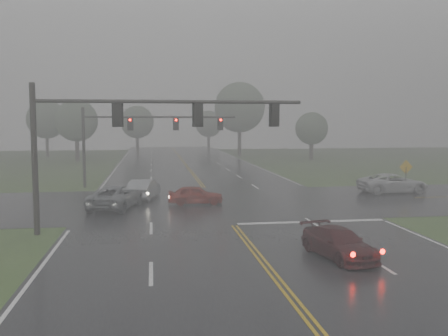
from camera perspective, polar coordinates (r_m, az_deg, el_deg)
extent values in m
plane|color=#334F22|center=(14.37, 10.87, -18.08)|extent=(180.00, 180.00, 0.00)
cube|color=black|center=(33.23, -0.52, -4.53)|extent=(18.00, 160.00, 0.02)
cube|color=black|center=(35.19, -0.96, -3.98)|extent=(120.00, 14.00, 0.02)
cube|color=silver|center=(28.85, 9.96, -6.13)|extent=(8.50, 0.50, 0.01)
imported|color=#34090C|center=(21.73, 12.95, -9.99)|extent=(2.52, 4.48, 1.23)
imported|color=maroon|center=(34.52, -3.27, -4.17)|extent=(3.89, 1.76, 1.29)
imported|color=#919498|center=(37.25, -9.14, -3.52)|extent=(2.53, 4.71, 1.47)
imported|color=slate|center=(33.66, -12.25, -4.53)|extent=(3.79, 5.77, 1.48)
imported|color=#BBBDC0|center=(42.13, 18.74, -2.72)|extent=(5.63, 2.77, 1.54)
cylinder|color=black|center=(26.57, -20.83, 0.91)|extent=(0.30, 0.30, 7.61)
cylinder|color=black|center=(26.52, -21.05, 7.29)|extent=(0.19, 0.19, 0.85)
cylinder|color=black|center=(25.90, -6.04, 7.55)|extent=(13.64, 0.19, 0.19)
cube|color=black|center=(25.92, -12.09, 6.06)|extent=(0.36, 0.30, 1.11)
cube|color=black|center=(26.09, -12.07, 6.06)|extent=(0.58, 0.03, 1.32)
cube|color=black|center=(25.97, -3.00, 6.17)|extent=(0.36, 0.30, 1.11)
cube|color=black|center=(26.14, -3.03, 6.16)|extent=(0.58, 0.03, 1.32)
cube|color=black|center=(26.66, 5.84, 6.13)|extent=(0.36, 0.30, 1.11)
cube|color=black|center=(26.83, 5.75, 6.12)|extent=(0.58, 0.03, 1.32)
cylinder|color=black|center=(44.60, -15.73, 2.25)|extent=(0.27, 0.27, 6.91)
cylinder|color=black|center=(44.54, -15.81, 5.70)|extent=(0.17, 0.17, 0.77)
cylinder|color=black|center=(44.17, -7.24, 5.81)|extent=(13.22, 0.17, 0.17)
cube|color=black|center=(44.20, -10.67, 5.01)|extent=(0.33, 0.27, 1.01)
cube|color=black|center=(44.35, -10.67, 5.01)|extent=(0.53, 0.03, 1.20)
cylinder|color=#FF0C05|center=(44.05, -10.69, 5.42)|extent=(0.21, 0.06, 0.21)
cube|color=black|center=(44.22, -5.51, 5.08)|extent=(0.33, 0.27, 1.01)
cube|color=black|center=(44.37, -5.52, 5.08)|extent=(0.53, 0.03, 1.20)
cylinder|color=#FF0C05|center=(44.06, -5.51, 5.49)|extent=(0.21, 0.06, 0.21)
cube|color=black|center=(44.58, -0.40, 5.10)|extent=(0.33, 0.27, 1.01)
cube|color=black|center=(44.74, -0.43, 5.10)|extent=(0.53, 0.03, 1.20)
cylinder|color=#FF0C05|center=(44.43, -0.37, 5.51)|extent=(0.21, 0.06, 0.21)
cylinder|color=black|center=(41.65, 20.06, -1.37)|extent=(0.07, 0.07, 2.14)
cube|color=#E5AB0D|center=(41.57, 20.09, 0.10)|extent=(1.12, 0.10, 1.12)
cylinder|color=#30251F|center=(74.63, -16.43, 2.04)|extent=(0.58, 0.58, 3.38)
sphere|color=#364A31|center=(74.52, -16.51, 5.21)|extent=(6.01, 6.01, 6.01)
cylinder|color=#30251F|center=(82.49, 1.78, 2.99)|extent=(0.60, 0.60, 4.66)
sphere|color=#364A31|center=(82.45, 1.79, 6.95)|extent=(8.28, 8.28, 8.28)
cylinder|color=#30251F|center=(89.57, -9.85, 2.65)|extent=(0.50, 0.50, 3.26)
sphere|color=#364A31|center=(89.48, -9.89, 5.19)|extent=(5.79, 5.79, 5.79)
cylinder|color=#30251F|center=(75.37, 9.95, 1.95)|extent=(0.62, 0.62, 2.72)
sphere|color=#364A31|center=(75.25, 9.99, 4.48)|extent=(4.84, 4.84, 4.84)
cylinder|color=#30251F|center=(85.87, -19.55, 2.39)|extent=(0.51, 0.51, 3.51)
sphere|color=#364A31|center=(85.78, -19.64, 5.26)|extent=(6.24, 6.24, 6.24)
cylinder|color=#30251F|center=(101.42, -1.77, 2.97)|extent=(0.55, 0.55, 3.04)
sphere|color=#364A31|center=(101.33, -1.78, 5.06)|extent=(5.40, 5.40, 5.40)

